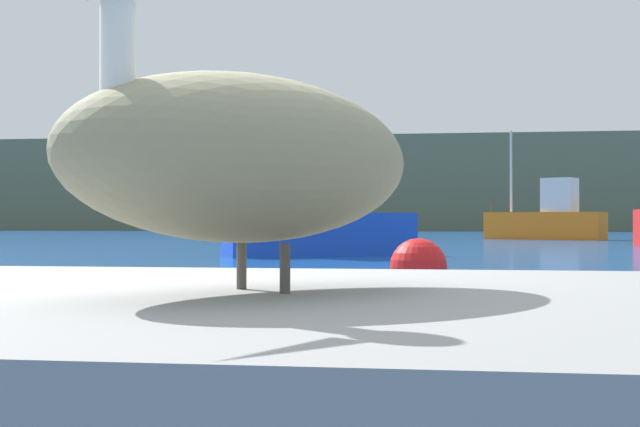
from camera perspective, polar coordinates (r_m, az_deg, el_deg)
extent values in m
cube|color=#5B664C|center=(81.09, 7.02, 1.93)|extent=(140.00, 12.47, 8.53)
ellipsoid|color=gray|center=(2.43, -4.96, 3.69)|extent=(1.20, 1.27, 0.48)
cylinder|color=white|center=(2.24, -13.45, 10.05)|extent=(0.09, 0.09, 0.32)
cylinder|color=#4C4742|center=(2.39, -2.37, -3.71)|extent=(0.03, 0.03, 0.14)
cylinder|color=#4C4742|center=(2.55, -5.30, -3.50)|extent=(0.03, 0.03, 0.14)
cube|color=blue|center=(24.13, -0.06, -1.41)|extent=(5.57, 3.89, 1.21)
cube|color=silver|center=(23.99, -1.24, 2.04)|extent=(1.97, 1.91, 1.68)
cylinder|color=#B2B2B2|center=(23.76, -3.77, 4.68)|extent=(0.12, 0.12, 3.84)
cylinder|color=#3F382D|center=(23.44, -6.06, 0.91)|extent=(0.10, 0.10, 0.70)
cube|color=orange|center=(44.38, 14.85, -0.80)|extent=(6.01, 4.13, 1.38)
cube|color=silver|center=(44.13, 15.82, 1.20)|extent=(1.98, 1.90, 1.71)
cylinder|color=#B2B2B2|center=(45.07, 12.73, 2.77)|extent=(0.12, 0.12, 4.24)
cylinder|color=#3F382D|center=(45.41, 11.49, 0.52)|extent=(0.10, 0.10, 0.70)
cube|color=yellow|center=(41.56, -1.84, -1.15)|extent=(5.74, 2.70, 0.94)
cube|color=silver|center=(41.46, -1.47, 0.55)|extent=(1.67, 1.50, 1.52)
cylinder|color=#B2B2B2|center=(42.18, -3.96, 1.98)|extent=(0.12, 0.12, 3.66)
sphere|color=red|center=(11.72, 6.64, -3.58)|extent=(0.78, 0.78, 0.78)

